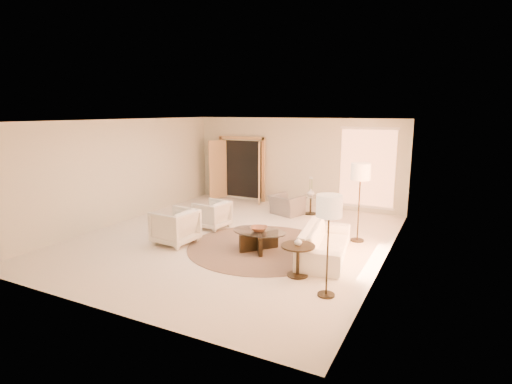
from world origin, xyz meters
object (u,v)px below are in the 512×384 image
at_px(side_table, 311,203).
at_px(floor_lamp_far, 329,211).
at_px(armchair_left, 212,213).
at_px(side_vase, 311,193).
at_px(coffee_table, 259,238).
at_px(end_table, 298,255).
at_px(end_vase, 298,242).
at_px(bowl, 259,229).
at_px(accent_chair, 287,202).
at_px(floor_lamp_near, 361,175).
at_px(sofa, 325,242).
at_px(armchair_right, 175,225).

distance_m(side_table, floor_lamp_far, 5.50).
xyz_separation_m(armchair_left, side_vase, (1.84, 2.52, 0.26)).
bearing_deg(side_vase, coffee_table, -89.46).
bearing_deg(end_table, end_vase, 90.00).
xyz_separation_m(end_table, bowl, (-1.25, 0.92, 0.09)).
relative_size(accent_chair, side_table, 1.62).
xyz_separation_m(accent_chair, side_table, (0.63, 0.35, -0.06)).
distance_m(end_table, side_table, 4.62).
bearing_deg(coffee_table, side_table, 90.54).
distance_m(side_table, floor_lamp_near, 2.90).
xyz_separation_m(armchair_left, side_table, (1.84, 2.52, -0.07)).
xyz_separation_m(accent_chair, end_table, (1.92, -4.09, 0.02)).
bearing_deg(accent_chair, sofa, 145.30).
xyz_separation_m(armchair_right, end_table, (3.19, -0.47, -0.04)).
bearing_deg(sofa, side_vase, 14.57).
relative_size(end_table, bowl, 1.67).
bearing_deg(end_vase, side_table, 106.19).
height_order(end_table, floor_lamp_near, floor_lamp_near).
xyz_separation_m(end_table, end_vase, (0.00, 0.00, 0.26)).
xyz_separation_m(sofa, armchair_left, (-3.28, 0.75, 0.07)).
height_order(coffee_table, bowl, bowl).
height_order(armchair_right, coffee_table, armchair_right).
bearing_deg(side_vase, sofa, -66.17).
relative_size(sofa, accent_chair, 2.52).
xyz_separation_m(sofa, bowl, (-1.41, -0.26, 0.17)).
distance_m(floor_lamp_near, side_vase, 2.78).
height_order(coffee_table, side_table, side_table).
height_order(accent_chair, coffee_table, accent_chair).
height_order(armchair_right, bowl, armchair_right).
bearing_deg(accent_chair, armchair_left, 80.77).
distance_m(sofa, end_table, 1.19).
bearing_deg(floor_lamp_near, sofa, -105.44).
height_order(floor_lamp_near, end_vase, floor_lamp_near).
bearing_deg(end_table, sofa, 82.63).
relative_size(armchair_right, end_table, 1.41).
distance_m(floor_lamp_far, side_vase, 5.44).
xyz_separation_m(accent_chair, coffee_table, (0.66, -3.18, -0.11)).
bearing_deg(coffee_table, sofa, 10.49).
bearing_deg(armchair_left, coffee_table, 67.57).
height_order(end_vase, side_vase, side_vase).
height_order(side_table, side_vase, side_vase).
xyz_separation_m(coffee_table, floor_lamp_near, (1.79, 1.63, 1.29)).
xyz_separation_m(end_table, floor_lamp_far, (0.72, -0.55, 1.05)).
bearing_deg(coffee_table, end_table, -36.14).
xyz_separation_m(coffee_table, floor_lamp_far, (1.97, -1.47, 1.17)).
distance_m(sofa, side_vase, 3.58).
distance_m(coffee_table, side_vase, 3.54).
bearing_deg(side_table, armchair_right, -115.62).
distance_m(sofa, coffee_table, 1.43).
distance_m(end_vase, side_vase, 4.62).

